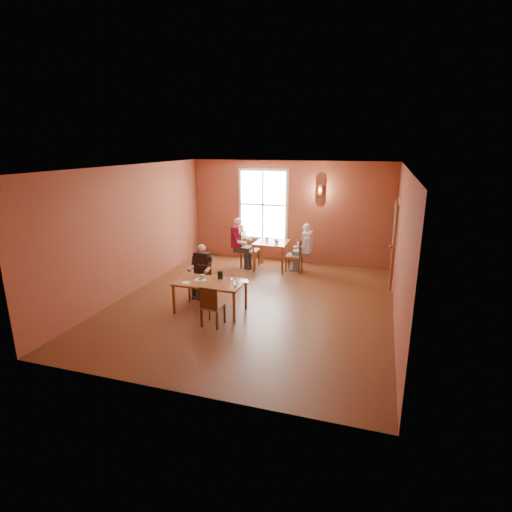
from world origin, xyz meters
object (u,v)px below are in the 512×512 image
(chair_empty, at_px, (213,305))
(chair_diner_maroon, at_px, (250,250))
(second_table, at_px, (272,255))
(chair_diner_white, at_px, (294,255))
(diner_main, at_px, (201,274))
(diner_maroon, at_px, (249,243))
(main_table, at_px, (210,297))
(diner_white, at_px, (296,249))
(chair_diner_main, at_px, (202,281))

(chair_empty, relative_size, chair_diner_maroon, 0.81)
(second_table, distance_m, chair_diner_white, 0.65)
(diner_main, xyz_separation_m, second_table, (0.96, 2.67, -0.19))
(chair_empty, height_order, diner_maroon, diner_maroon)
(chair_diner_maroon, bearing_deg, diner_main, -6.54)
(diner_main, xyz_separation_m, diner_maroon, (0.28, 2.67, 0.11))
(second_table, bearing_deg, chair_diner_white, 0.00)
(main_table, relative_size, chair_empty, 1.71)
(main_table, relative_size, second_table, 1.58)
(main_table, bearing_deg, diner_main, 128.88)
(diner_white, height_order, diner_maroon, diner_maroon)
(diner_main, bearing_deg, main_table, 128.88)
(diner_main, distance_m, chair_diner_white, 3.12)
(chair_diner_white, bearing_deg, main_table, 161.41)
(diner_white, xyz_separation_m, diner_maroon, (-1.36, 0.00, 0.05))
(chair_diner_main, relative_size, chair_diner_maroon, 0.79)
(diner_main, relative_size, second_table, 1.31)
(chair_diner_main, height_order, chair_diner_maroon, chair_diner_maroon)
(diner_main, height_order, diner_maroon, diner_maroon)
(main_table, relative_size, chair_diner_main, 1.74)
(chair_diner_maroon, bearing_deg, chair_empty, 7.57)
(main_table, height_order, diner_maroon, diner_maroon)
(diner_white, height_order, chair_diner_maroon, diner_white)
(chair_diner_white, xyz_separation_m, chair_diner_maroon, (-1.30, 0.00, 0.05))
(main_table, bearing_deg, chair_diner_white, 71.41)
(second_table, bearing_deg, diner_main, -109.71)
(chair_diner_main, relative_size, diner_maroon, 0.59)
(diner_main, bearing_deg, chair_empty, 123.83)
(chair_diner_white, xyz_separation_m, diner_maroon, (-1.33, 0.00, 0.23))
(diner_maroon, bearing_deg, chair_diner_maroon, 90.00)
(chair_empty, relative_size, second_table, 0.92)
(chair_diner_white, relative_size, diner_white, 0.72)
(main_table, relative_size, chair_diner_maroon, 1.38)
(chair_diner_maroon, relative_size, diner_maroon, 0.74)
(main_table, distance_m, chair_diner_main, 0.82)
(main_table, distance_m, diner_white, 3.49)
(chair_diner_main, xyz_separation_m, chair_diner_white, (1.61, 2.64, 0.06))
(diner_main, height_order, second_table, diner_main)
(diner_maroon, bearing_deg, main_table, 3.90)
(chair_diner_white, relative_size, diner_maroon, 0.67)
(diner_maroon, bearing_deg, chair_diner_main, -5.97)
(chair_diner_main, distance_m, second_table, 2.81)
(diner_main, distance_m, chair_empty, 1.49)
(diner_main, relative_size, diner_white, 0.91)
(second_table, xyz_separation_m, diner_maroon, (-0.68, 0.00, 0.30))
(diner_maroon, bearing_deg, chair_diner_white, 90.00)
(chair_diner_maroon, bearing_deg, chair_diner_main, -6.61)
(chair_empty, xyz_separation_m, second_table, (0.13, 3.90, -0.02))
(diner_main, bearing_deg, diner_white, -121.51)
(chair_diner_maroon, bearing_deg, diner_maroon, -90.00)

